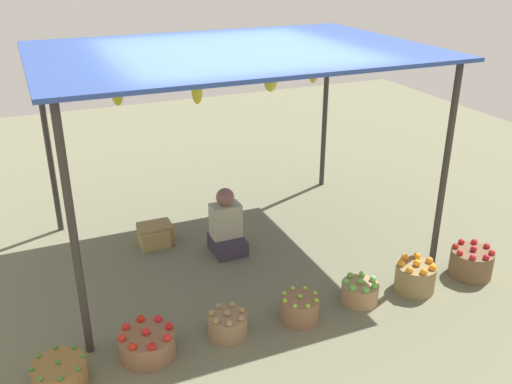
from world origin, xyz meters
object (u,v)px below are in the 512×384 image
(basket_green_chilies, at_px, (60,374))
(basket_green_apples, at_px, (360,291))
(basket_red_tomatoes, at_px, (147,344))
(basket_oranges, at_px, (415,276))
(basket_potatoes, at_px, (227,324))
(wooden_crate_near_vendor, at_px, (154,237))
(basket_limes, at_px, (300,308))
(wooden_crate_stacked_rear, at_px, (155,233))
(vendor_person, at_px, (226,227))
(basket_red_apples, at_px, (471,262))

(basket_green_chilies, height_order, basket_green_apples, basket_green_apples)
(basket_red_tomatoes, xyz_separation_m, basket_oranges, (2.79, -0.08, 0.04))
(basket_potatoes, xyz_separation_m, basket_oranges, (2.05, -0.06, 0.04))
(wooden_crate_near_vendor, bearing_deg, basket_limes, -65.23)
(basket_red_tomatoes, xyz_separation_m, wooden_crate_stacked_rear, (0.56, 1.98, 0.00))
(wooden_crate_stacked_rear, bearing_deg, basket_green_chilies, -122.22)
(vendor_person, bearing_deg, basket_limes, -83.68)
(basket_green_chilies, xyz_separation_m, basket_potatoes, (1.47, 0.06, 0.01))
(basket_red_apples, bearing_deg, basket_limes, 179.61)
(vendor_person, distance_m, basket_red_tomatoes, 1.95)
(basket_limes, relative_size, wooden_crate_stacked_rear, 0.93)
(basket_oranges, xyz_separation_m, basket_red_apples, (0.73, -0.01, 0.00))
(vendor_person, bearing_deg, basket_green_apples, -59.92)
(basket_limes, bearing_deg, basket_potatoes, 175.71)
(vendor_person, relative_size, basket_red_tomatoes, 1.58)
(basket_potatoes, bearing_deg, basket_green_chilies, -177.54)
(basket_potatoes, relative_size, wooden_crate_stacked_rear, 0.92)
(basket_green_chilies, height_order, wooden_crate_stacked_rear, basket_green_chilies)
(basket_green_chilies, distance_m, basket_green_apples, 2.88)
(basket_green_apples, xyz_separation_m, basket_red_apples, (1.37, -0.05, 0.04))
(basket_red_tomatoes, xyz_separation_m, wooden_crate_near_vendor, (0.53, 1.93, -0.01))
(basket_red_apples, bearing_deg, basket_green_chilies, 179.94)
(basket_potatoes, distance_m, basket_oranges, 2.05)
(basket_limes, relative_size, basket_red_apples, 0.82)
(basket_green_chilies, xyz_separation_m, wooden_crate_near_vendor, (1.27, 2.01, -0.00))
(basket_green_apples, bearing_deg, basket_green_chilies, -179.06)
(basket_red_tomatoes, relative_size, basket_green_apples, 1.33)
(basket_green_chilies, bearing_deg, basket_limes, 0.26)
(wooden_crate_near_vendor, distance_m, wooden_crate_stacked_rear, 0.06)
(basket_red_tomatoes, relative_size, basket_red_apples, 1.10)
(basket_green_chilies, xyz_separation_m, wooden_crate_stacked_rear, (1.30, 2.06, 0.01))
(basket_green_chilies, distance_m, basket_red_tomatoes, 0.74)
(basket_limes, relative_size, basket_oranges, 0.89)
(basket_red_tomatoes, relative_size, basket_limes, 1.35)
(vendor_person, xyz_separation_m, wooden_crate_stacked_rear, (-0.72, 0.52, -0.18))
(vendor_person, height_order, basket_green_chilies, vendor_person)
(wooden_crate_stacked_rear, bearing_deg, basket_potatoes, -84.98)
(basket_red_tomatoes, height_order, basket_oranges, basket_oranges)
(basket_oranges, relative_size, wooden_crate_near_vendor, 1.21)
(basket_red_tomatoes, distance_m, wooden_crate_near_vendor, 2.00)
(basket_oranges, bearing_deg, basket_red_tomatoes, 178.37)
(basket_potatoes, bearing_deg, wooden_crate_near_vendor, 96.13)
(vendor_person, relative_size, basket_green_apples, 2.10)
(basket_red_tomatoes, height_order, basket_red_apples, basket_red_apples)
(basket_red_tomatoes, height_order, wooden_crate_stacked_rear, basket_red_tomatoes)
(basket_red_tomatoes, relative_size, basket_potatoes, 1.37)
(basket_potatoes, height_order, basket_oranges, basket_oranges)
(basket_oranges, bearing_deg, basket_green_apples, 176.00)
(basket_oranges, bearing_deg, wooden_crate_stacked_rear, 137.20)
(basket_red_tomatoes, bearing_deg, basket_oranges, -1.63)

